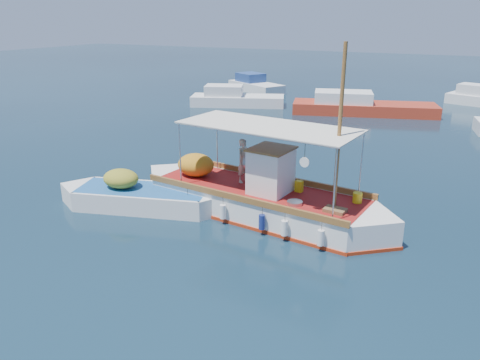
% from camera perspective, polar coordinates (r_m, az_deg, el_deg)
% --- Properties ---
extents(ground, '(160.00, 160.00, 0.00)m').
position_cam_1_polar(ground, '(16.51, 2.91, -5.05)').
color(ground, black).
rests_on(ground, ground).
extents(fishing_caique, '(10.31, 3.76, 6.34)m').
position_cam_1_polar(fishing_caique, '(16.96, 2.00, -2.31)').
color(fishing_caique, white).
rests_on(fishing_caique, ground).
extents(dinghy, '(6.48, 3.13, 1.64)m').
position_cam_1_polar(dinghy, '(17.95, -11.87, -2.20)').
color(dinghy, white).
rests_on(dinghy, ground).
extents(bg_boat_nw, '(7.65, 4.83, 1.80)m').
position_cam_1_polar(bg_boat_nw, '(37.69, -0.64, 9.79)').
color(bg_boat_nw, silver).
rests_on(bg_boat_nw, ground).
extents(bg_boat_n, '(10.57, 5.48, 1.80)m').
position_cam_1_polar(bg_boat_n, '(35.58, 14.35, 8.61)').
color(bg_boat_n, '#A52F1B').
rests_on(bg_boat_n, ground).
extents(bg_boat_far_w, '(6.44, 5.06, 1.80)m').
position_cam_1_polar(bg_boat_far_w, '(45.24, 1.82, 11.42)').
color(bg_boat_far_w, silver).
rests_on(bg_boat_far_w, ground).
extents(bg_boat_far_n, '(5.34, 3.44, 1.80)m').
position_cam_1_polar(bg_boat_far_n, '(42.47, 27.09, 8.79)').
color(bg_boat_far_n, silver).
rests_on(bg_boat_far_n, ground).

